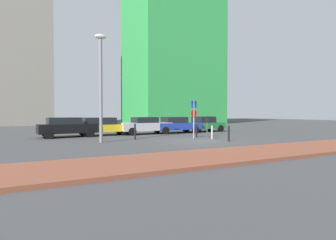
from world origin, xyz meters
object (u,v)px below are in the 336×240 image
parking_meter (207,125)px  parked_car_blue (176,125)px  parked_car_silver (145,125)px  traffic_bollard_far (196,131)px  parked_car_yellow (103,126)px  street_lamp (101,79)px  traffic_bollard_mid (229,134)px  traffic_bollard_edge (212,132)px  parked_car_black (67,127)px  traffic_bollard_near (135,132)px  parked_car_green (204,124)px  parking_sign_post (194,114)px

parking_meter → parked_car_blue: bearing=88.0°
parked_car_silver → traffic_bollard_far: bearing=-62.5°
parked_car_yellow → street_lamp: bearing=-104.6°
traffic_bollard_mid → traffic_bollard_edge: 1.76m
parked_car_black → traffic_bollard_far: size_ratio=4.47×
parked_car_silver → traffic_bollard_edge: 6.74m
parked_car_blue → traffic_bollard_near: 6.77m
traffic_bollard_edge → street_lamp: bearing=169.6°
parked_car_green → parked_car_yellow: bearing=179.7°
traffic_bollard_mid → parked_car_yellow: bearing=126.2°
parking_meter → traffic_bollard_mid: size_ratio=1.43×
parking_sign_post → traffic_bollard_mid: bearing=-73.6°
traffic_bollard_edge → traffic_bollard_mid: bearing=-89.6°
parked_car_green → parked_car_black: bearing=-179.0°
traffic_bollard_near → traffic_bollard_mid: (4.90, -3.97, -0.04)m
parking_sign_post → street_lamp: (-6.59, 0.30, 2.22)m
street_lamp → parked_car_black: bearing=106.2°
traffic_bollard_far → parked_car_silver: bearing=117.5°
parked_car_black → street_lamp: street_lamp is taller
parking_meter → traffic_bollard_near: (-5.25, 1.12, -0.38)m
parked_car_blue → traffic_bollard_edge: (-0.55, -6.23, -0.29)m
parking_sign_post → traffic_bollard_edge: parking_sign_post is taller
street_lamp → traffic_bollard_far: size_ratio=6.86×
parked_car_yellow → parked_car_silver: size_ratio=1.02×
street_lamp → traffic_bollard_mid: street_lamp is taller
traffic_bollard_mid → street_lamp: bearing=157.2°
parking_meter → traffic_bollard_far: 0.96m
parking_sign_post → parking_meter: size_ratio=1.90×
parked_car_black → traffic_bollard_far: bearing=-27.2°
parked_car_green → traffic_bollard_mid: bearing=-114.8°
parked_car_black → parked_car_green: (12.67, 0.23, -0.04)m
traffic_bollard_mid → traffic_bollard_far: 3.55m
parked_car_silver → parked_car_blue: (3.00, -0.04, -0.00)m
parked_car_blue → traffic_bollard_mid: 8.01m
parked_car_silver → traffic_bollard_edge: parked_car_silver is taller
parking_meter → traffic_bollard_mid: bearing=-97.0°
parked_car_yellow → parked_car_green: 9.90m
parked_car_black → parked_car_blue: size_ratio=0.98×
traffic_bollard_mid → parked_car_black: bearing=137.8°
parked_car_black → parked_car_silver: 6.38m
parked_car_silver → traffic_bollard_mid: parked_car_silver is taller
parked_car_yellow → parking_meter: bearing=-40.3°
street_lamp → parked_car_blue: bearing=31.4°
traffic_bollard_mid → traffic_bollard_far: size_ratio=1.04×
parked_car_green → parking_meter: parked_car_green is taller
traffic_bollard_edge → traffic_bollard_far: bearing=94.0°
parked_car_yellow → traffic_bollard_near: parked_car_yellow is taller
parking_meter → traffic_bollard_edge: 1.24m
parked_car_blue → traffic_bollard_far: (-0.67, -4.45, -0.27)m
parking_sign_post → street_lamp: 6.96m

